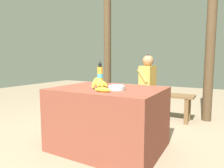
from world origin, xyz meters
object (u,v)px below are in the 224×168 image
object	(u,v)px
banana_bunch_ripe	(99,82)
support_post_far	(210,44)
wooden_bench	(146,96)
loose_banana_front	(103,90)
serving_bowl	(117,87)
support_post_near	(107,48)
seated_vendor	(145,81)
banana_bunch_green	(126,87)
water_bottle	(100,75)

from	to	relation	value
banana_bunch_ripe	support_post_far	distance (m)	2.10
wooden_bench	loose_banana_front	bearing A→B (deg)	-84.92
banana_bunch_ripe	loose_banana_front	world-z (taller)	banana_bunch_ripe
serving_bowl	loose_banana_front	xyz separation A→B (m)	(-0.05, -0.19, -0.00)
support_post_near	support_post_far	size ratio (longest dim) A/B	1.00
seated_vendor	banana_bunch_green	distance (m)	0.41
loose_banana_front	seated_vendor	world-z (taller)	seated_vendor
banana_bunch_ripe	serving_bowl	distance (m)	0.25
serving_bowl	banana_bunch_green	distance (m)	1.67
banana_bunch_ripe	banana_bunch_green	world-z (taller)	banana_bunch_ripe
water_bottle	support_post_far	xyz separation A→B (m)	(1.16, 1.49, 0.45)
seated_vendor	loose_banana_front	bearing A→B (deg)	97.85
banana_bunch_ripe	serving_bowl	bearing A→B (deg)	-7.49
seated_vendor	support_post_near	size ratio (longest dim) A/B	0.44
banana_bunch_ripe	water_bottle	size ratio (longest dim) A/B	0.94
wooden_bench	seated_vendor	bearing A→B (deg)	-123.53
banana_bunch_green	serving_bowl	bearing A→B (deg)	-68.14
banana_bunch_ripe	seated_vendor	bearing A→B (deg)	89.50
wooden_bench	serving_bowl	bearing A→B (deg)	-82.29
banana_bunch_green	support_post_near	bearing A→B (deg)	153.31
wooden_bench	support_post_far	xyz separation A→B (m)	(0.96, 0.28, 0.89)
serving_bowl	banana_bunch_ripe	bearing A→B (deg)	172.51
banana_bunch_ripe	banana_bunch_green	size ratio (longest dim) A/B	1.22
wooden_bench	support_post_near	size ratio (longest dim) A/B	0.63
serving_bowl	wooden_bench	bearing A→B (deg)	97.71
serving_bowl	water_bottle	size ratio (longest dim) A/B	0.58
loose_banana_front	seated_vendor	xyz separation A→B (m)	(-0.17, 1.69, -0.07)
banana_bunch_ripe	support_post_near	size ratio (longest dim) A/B	0.11
water_bottle	support_post_near	size ratio (longest dim) A/B	0.12
wooden_bench	support_post_far	size ratio (longest dim) A/B	0.63
support_post_far	banana_bunch_ripe	bearing A→B (deg)	-119.21
support_post_near	support_post_far	bearing A→B (deg)	0.00
banana_bunch_green	support_post_far	distance (m)	1.59
wooden_bench	banana_bunch_green	size ratio (longest dim) A/B	7.01
serving_bowl	water_bottle	xyz separation A→B (m)	(-0.41, 0.32, 0.09)
seated_vendor	support_post_far	size ratio (longest dim) A/B	0.44
water_bottle	loose_banana_front	xyz separation A→B (m)	(0.35, -0.51, -0.10)
water_bottle	support_post_far	size ratio (longest dim) A/B	0.12
support_post_near	support_post_far	xyz separation A→B (m)	(1.93, 0.00, 0.00)
support_post_near	seated_vendor	bearing A→B (deg)	-18.11
serving_bowl	water_bottle	bearing A→B (deg)	141.83
water_bottle	banana_bunch_green	xyz separation A→B (m)	(-0.21, 1.21, -0.31)
banana_bunch_ripe	serving_bowl	world-z (taller)	banana_bunch_ripe
water_bottle	loose_banana_front	world-z (taller)	water_bottle
support_post_near	banana_bunch_ripe	bearing A→B (deg)	-62.43
loose_banana_front	support_post_far	size ratio (longest dim) A/B	0.07
loose_banana_front	support_post_near	bearing A→B (deg)	119.16
water_bottle	support_post_far	bearing A→B (deg)	52.10
serving_bowl	support_post_near	size ratio (longest dim) A/B	0.07
banana_bunch_ripe	loose_banana_front	size ratio (longest dim) A/B	1.56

